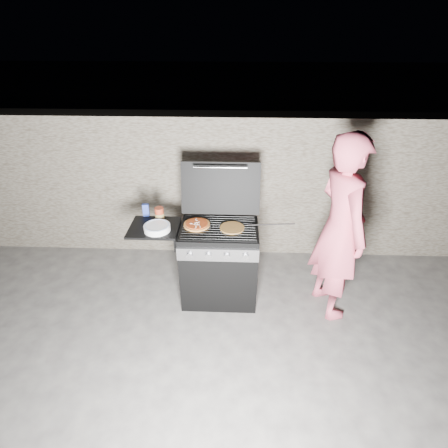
{
  "coord_description": "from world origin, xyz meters",
  "views": [
    {
      "loc": [
        0.17,
        -3.04,
        2.75
      ],
      "look_at": [
        0.05,
        0.0,
        0.95
      ],
      "focal_mm": 28.0,
      "sensor_mm": 36.0,
      "label": 1
    }
  ],
  "objects_px": {
    "gas_grill": "(196,263)",
    "person": "(340,230)",
    "pizza_topped": "(197,224)",
    "sauce_jar": "(159,214)"
  },
  "relations": [
    {
      "from": "person",
      "to": "gas_grill",
      "type": "bearing_deg",
      "value": 70.41
    },
    {
      "from": "pizza_topped",
      "to": "sauce_jar",
      "type": "height_order",
      "value": "sauce_jar"
    },
    {
      "from": "pizza_topped",
      "to": "person",
      "type": "bearing_deg",
      "value": -5.02
    },
    {
      "from": "pizza_topped",
      "to": "person",
      "type": "distance_m",
      "value": 1.42
    },
    {
      "from": "gas_grill",
      "to": "person",
      "type": "relative_size",
      "value": 0.69
    },
    {
      "from": "sauce_jar",
      "to": "pizza_topped",
      "type": "bearing_deg",
      "value": -15.32
    },
    {
      "from": "pizza_topped",
      "to": "person",
      "type": "xyz_separation_m",
      "value": [
        1.41,
        -0.12,
        0.05
      ]
    },
    {
      "from": "gas_grill",
      "to": "person",
      "type": "bearing_deg",
      "value": -3.89
    },
    {
      "from": "gas_grill",
      "to": "person",
      "type": "height_order",
      "value": "person"
    },
    {
      "from": "gas_grill",
      "to": "pizza_topped",
      "type": "relative_size",
      "value": 4.99
    }
  ]
}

